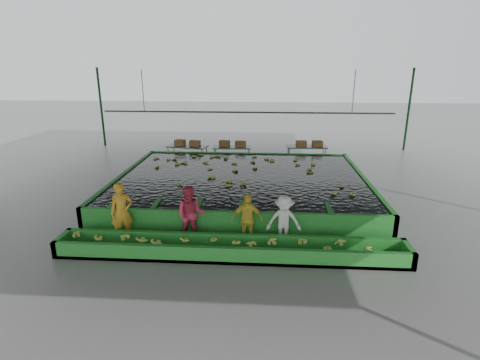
# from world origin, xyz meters

# --- Properties ---
(ground) EXTENTS (80.00, 80.00, 0.00)m
(ground) POSITION_xyz_m (0.00, 0.00, 0.00)
(ground) COLOR slate
(ground) RESTS_ON ground
(shed_roof) EXTENTS (20.00, 22.00, 0.04)m
(shed_roof) POSITION_xyz_m (0.00, 0.00, 5.00)
(shed_roof) COLOR slate
(shed_roof) RESTS_ON shed_posts
(shed_posts) EXTENTS (20.00, 22.00, 5.00)m
(shed_posts) POSITION_xyz_m (0.00, 0.00, 2.50)
(shed_posts) COLOR black
(shed_posts) RESTS_ON ground
(flotation_tank) EXTENTS (10.00, 8.00, 0.90)m
(flotation_tank) POSITION_xyz_m (0.00, 1.50, 0.45)
(flotation_tank) COLOR #237F28
(flotation_tank) RESTS_ON ground
(tank_water) EXTENTS (9.70, 7.70, 0.00)m
(tank_water) POSITION_xyz_m (0.00, 1.50, 0.85)
(tank_water) COLOR black
(tank_water) RESTS_ON flotation_tank
(sorting_trough) EXTENTS (10.00, 1.00, 0.50)m
(sorting_trough) POSITION_xyz_m (0.00, -3.60, 0.25)
(sorting_trough) COLOR #237F28
(sorting_trough) RESTS_ON ground
(cableway_rail) EXTENTS (0.08, 0.08, 14.00)m
(cableway_rail) POSITION_xyz_m (0.00, 5.00, 3.00)
(cableway_rail) COLOR #59605B
(cableway_rail) RESTS_ON shed_roof
(rail_hanger_left) EXTENTS (0.04, 0.04, 2.00)m
(rail_hanger_left) POSITION_xyz_m (-5.00, 5.00, 4.00)
(rail_hanger_left) COLOR #59605B
(rail_hanger_left) RESTS_ON shed_roof
(rail_hanger_right) EXTENTS (0.04, 0.04, 2.00)m
(rail_hanger_right) POSITION_xyz_m (5.00, 5.00, 4.00)
(rail_hanger_right) COLOR #59605B
(rail_hanger_right) RESTS_ON shed_roof
(worker_a) EXTENTS (0.80, 0.68, 1.86)m
(worker_a) POSITION_xyz_m (-3.39, -2.80, 0.93)
(worker_a) COLOR gold
(worker_a) RESTS_ON ground
(worker_b) EXTENTS (0.90, 0.71, 1.81)m
(worker_b) POSITION_xyz_m (-1.27, -2.80, 0.90)
(worker_b) COLOR #C02F48
(worker_b) RESTS_ON ground
(worker_c) EXTENTS (0.97, 0.47, 1.61)m
(worker_c) POSITION_xyz_m (0.43, -2.80, 0.81)
(worker_c) COLOR yellow
(worker_c) RESTS_ON ground
(worker_d) EXTENTS (1.03, 0.60, 1.58)m
(worker_d) POSITION_xyz_m (1.53, -2.80, 0.79)
(worker_d) COLOR silver
(worker_d) RESTS_ON ground
(packing_table_left) EXTENTS (2.28, 1.25, 0.98)m
(packing_table_left) POSITION_xyz_m (-3.27, 6.51, 0.49)
(packing_table_left) COLOR #59605B
(packing_table_left) RESTS_ON ground
(packing_table_mid) EXTENTS (2.07, 0.89, 0.93)m
(packing_table_mid) POSITION_xyz_m (-0.85, 6.68, 0.46)
(packing_table_mid) COLOR #59605B
(packing_table_mid) RESTS_ON ground
(packing_table_right) EXTENTS (2.16, 0.89, 0.98)m
(packing_table_right) POSITION_xyz_m (3.19, 6.90, 0.49)
(packing_table_right) COLOR #59605B
(packing_table_right) RESTS_ON ground
(box_stack_left) EXTENTS (1.45, 0.64, 0.30)m
(box_stack_left) POSITION_xyz_m (-3.26, 6.51, 0.98)
(box_stack_left) COLOR brown
(box_stack_left) RESTS_ON packing_table_left
(box_stack_mid) EXTENTS (1.47, 0.56, 0.31)m
(box_stack_mid) POSITION_xyz_m (-0.83, 6.73, 0.93)
(box_stack_mid) COLOR brown
(box_stack_mid) RESTS_ON packing_table_mid
(box_stack_right) EXTENTS (1.44, 0.51, 0.30)m
(box_stack_right) POSITION_xyz_m (3.30, 6.82, 0.98)
(box_stack_right) COLOR brown
(box_stack_right) RESTS_ON packing_table_right
(floating_bananas) EXTENTS (9.22, 6.28, 0.13)m
(floating_bananas) POSITION_xyz_m (0.00, 2.30, 0.85)
(floating_bananas) COLOR #A5BA43
(floating_bananas) RESTS_ON tank_water
(trough_bananas) EXTENTS (8.55, 0.57, 0.11)m
(trough_bananas) POSITION_xyz_m (0.00, -3.60, 0.40)
(trough_bananas) COLOR #A5BA43
(trough_bananas) RESTS_ON sorting_trough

